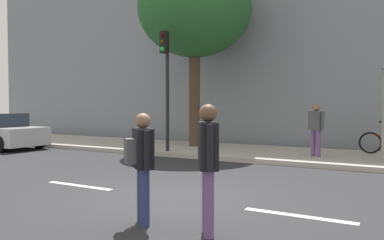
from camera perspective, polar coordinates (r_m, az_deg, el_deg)
ground_plane at (r=7.70m, az=-2.90°, el=-11.12°), size 80.00×80.00×0.00m
sidewalk_curb at (r=14.02m, az=12.77°, el=-4.82°), size 36.00×4.00×0.15m
lane_markings at (r=7.70m, az=-2.90°, el=-11.09°), size 25.80×0.16×0.01m
building_backdrop at (r=18.99m, az=17.38°, el=11.06°), size 36.00×5.00×9.47m
traffic_light at (r=13.90m, az=-3.79°, el=7.02°), size 0.24×0.45×4.14m
street_tree at (r=16.07m, az=0.36°, el=15.49°), size 4.41×4.41×7.23m
pedestrian_in_red_top at (r=5.43m, az=2.30°, el=-5.32°), size 0.46×0.56×1.78m
pedestrian_with_bag at (r=5.97m, az=-7.21°, el=-5.38°), size 0.53×0.53×1.65m
pedestrian_in_dark_shirt at (r=13.08m, az=17.26°, el=-0.79°), size 0.55×0.45×1.64m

